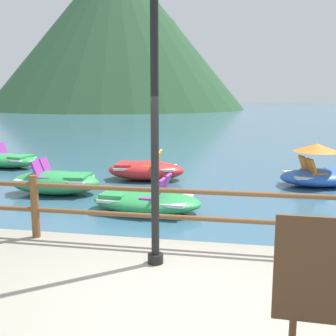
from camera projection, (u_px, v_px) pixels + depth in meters
The scene contains 9 objects.
ground_plane at pixel (237, 120), 43.00m from camera, with size 200.00×200.00×0.00m, color #38607A.
dock_railing at pixel (193, 208), 5.61m from camera, with size 23.92×0.12×0.95m.
lamp_post at pixel (154, 66), 4.75m from camera, with size 0.28×0.28×4.06m.
pedal_boat_2 at pixel (146, 170), 12.23m from camera, with size 2.39×1.40×0.89m.
pedal_boat_3 at pixel (319, 171), 11.41m from camera, with size 2.46×1.87×1.19m.
pedal_boat_4 at pixel (146, 201), 8.89m from camera, with size 2.54×1.53×0.81m.
pedal_boat_6 at pixel (6, 160), 14.38m from camera, with size 2.62×1.55×0.84m.
pedal_boat_7 at pixel (56, 182), 10.46m from camera, with size 2.39×1.30×0.91m.
cliff_headland at pixel (126, 37), 76.98m from camera, with size 48.09×48.09×28.98m.
Camera 1 is at (0.64, -3.85, 2.50)m, focal length 43.35 mm.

